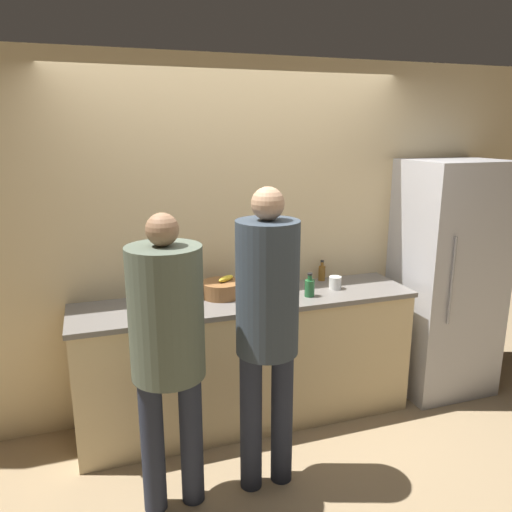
% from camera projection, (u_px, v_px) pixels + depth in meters
% --- Properties ---
extents(ground_plane, '(14.00, 14.00, 0.00)m').
position_uv_depth(ground_plane, '(262.00, 443.00, 3.44)').
color(ground_plane, '#9E8460').
extents(wall_back, '(5.20, 0.06, 2.60)m').
position_uv_depth(wall_back, '(235.00, 241.00, 3.70)').
color(wall_back, '#D6BC8C').
rests_on(wall_back, ground_plane).
extents(counter, '(2.42, 0.61, 0.95)m').
position_uv_depth(counter, '(247.00, 359.00, 3.64)').
color(counter, beige).
rests_on(counter, ground_plane).
extents(refrigerator, '(0.73, 0.64, 1.88)m').
position_uv_depth(refrigerator, '(446.00, 279.00, 4.00)').
color(refrigerator, '#B7B7BC').
rests_on(refrigerator, ground_plane).
extents(person_left, '(0.40, 0.40, 1.70)m').
position_uv_depth(person_left, '(167.00, 336.00, 2.63)').
color(person_left, '#232838').
rests_on(person_left, ground_plane).
extents(person_center, '(0.35, 0.35, 1.81)m').
position_uv_depth(person_center, '(267.00, 315.00, 2.80)').
color(person_center, '#232838').
rests_on(person_center, ground_plane).
extents(fruit_bowl, '(0.28, 0.28, 0.15)m').
position_uv_depth(fruit_bowl, '(222.00, 289.00, 3.52)').
color(fruit_bowl, brown).
rests_on(fruit_bowl, counter).
extents(utensil_crock, '(0.11, 0.11, 0.30)m').
position_uv_depth(utensil_crock, '(171.00, 287.00, 3.51)').
color(utensil_crock, '#ADA393').
rests_on(utensil_crock, counter).
extents(bottle_amber, '(0.05, 0.05, 0.16)m').
position_uv_depth(bottle_amber, '(322.00, 273.00, 3.90)').
color(bottle_amber, brown).
rests_on(bottle_amber, counter).
extents(bottle_green, '(0.07, 0.07, 0.17)m').
position_uv_depth(bottle_green, '(310.00, 287.00, 3.53)').
color(bottle_green, '#236033').
rests_on(bottle_green, counter).
extents(cup_white, '(0.09, 0.09, 0.09)m').
position_uv_depth(cup_white, '(335.00, 283.00, 3.70)').
color(cup_white, white).
rests_on(cup_white, counter).
extents(cup_black, '(0.07, 0.07, 0.10)m').
position_uv_depth(cup_black, '(185.00, 294.00, 3.42)').
color(cup_black, '#28282D').
rests_on(cup_black, counter).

